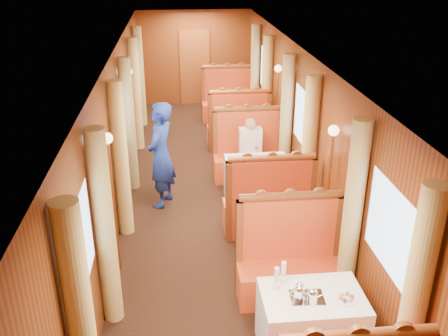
{
  "coord_description": "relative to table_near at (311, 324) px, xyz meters",
  "views": [
    {
      "loc": [
        -0.56,
        -7.49,
        3.99
      ],
      "look_at": [
        0.1,
        -0.91,
        1.05
      ],
      "focal_mm": 40.0,
      "sensor_mm": 36.0,
      "label": 1
    }
  ],
  "objects": [
    {
      "name": "curtain_right_far_a",
      "position": [
        0.63,
        6.22,
        0.8
      ],
      "size": [
        0.22,
        0.22,
        2.35
      ],
      "primitive_type": "cylinder",
      "color": "#D5BE6D",
      "rests_on": "floor"
    },
    {
      "name": "teapot_back",
      "position": [
        -0.14,
        0.02,
        0.43
      ],
      "size": [
        0.17,
        0.14,
        0.12
      ],
      "primitive_type": null,
      "rotation": [
        0.0,
        0.0,
        0.26
      ],
      "color": "silver",
      "rests_on": "tea_tray"
    },
    {
      "name": "banquette_far_aft",
      "position": [
        0.0,
        8.01,
        0.05
      ],
      "size": [
        1.3,
        0.55,
        1.34
      ],
      "color": "red",
      "rests_on": "floor"
    },
    {
      "name": "teapot_right",
      "position": [
        -0.05,
        -0.12,
        0.44
      ],
      "size": [
        0.17,
        0.14,
        0.14
      ],
      "primitive_type": null,
      "rotation": [
        0.0,
        0.0,
        -0.06
      ],
      "color": "silver",
      "rests_on": "tea_tray"
    },
    {
      "name": "sconce_right_aft",
      "position": [
        0.65,
        5.25,
        1.01
      ],
      "size": [
        0.14,
        0.14,
        1.95
      ],
      "color": "#BF8C3F",
      "rests_on": "floor"
    },
    {
      "name": "window_right_mid",
      "position": [
        0.74,
        3.5,
        1.07
      ],
      "size": [
        0.01,
        1.2,
        0.9
      ],
      "primitive_type": null,
      "rotation": [
        1.57,
        0.0,
        -1.57
      ],
      "color": "#8CADD8",
      "rests_on": "wall_right"
    },
    {
      "name": "curtain_left_mid_b",
      "position": [
        -2.13,
        4.28,
        0.8
      ],
      "size": [
        0.22,
        0.22,
        2.35
      ],
      "primitive_type": "cylinder",
      "color": "#D5BE6D",
      "rests_on": "floor"
    },
    {
      "name": "curtain_left_mid_a",
      "position": [
        -2.13,
        2.72,
        0.8
      ],
      "size": [
        0.22,
        0.22,
        2.35
      ],
      "primitive_type": "cylinder",
      "color": "#D5BE6D",
      "rests_on": "floor"
    },
    {
      "name": "banquette_mid_fwd",
      "position": [
        0.0,
        2.49,
        0.05
      ],
      "size": [
        1.3,
        0.55,
        1.34
      ],
      "color": "red",
      "rests_on": "floor"
    },
    {
      "name": "wall_left",
      "position": [
        -2.25,
        3.5,
        0.88
      ],
      "size": [
        0.01,
        12.0,
        2.5
      ],
      "primitive_type": null,
      "rotation": [
        1.57,
        0.0,
        1.57
      ],
      "color": "brown",
      "rests_on": "floor"
    },
    {
      "name": "window_left_mid",
      "position": [
        -2.24,
        3.5,
        1.07
      ],
      "size": [
        0.01,
        1.2,
        0.9
      ],
      "primitive_type": null,
      "rotation": [
        1.57,
        0.0,
        1.57
      ],
      "color": "#8CADD8",
      "rests_on": "wall_left"
    },
    {
      "name": "banquette_mid_aft",
      "position": [
        0.0,
        4.51,
        0.05
      ],
      "size": [
        1.3,
        0.55,
        1.34
      ],
      "color": "red",
      "rests_on": "floor"
    },
    {
      "name": "sconce_left_aft",
      "position": [
        -2.15,
        5.25,
        1.01
      ],
      "size": [
        0.14,
        0.14,
        1.95
      ],
      "color": "#BF8C3F",
      "rests_on": "floor"
    },
    {
      "name": "curtain_right_mid_b",
      "position": [
        0.63,
        4.28,
        0.8
      ],
      "size": [
        0.22,
        0.22,
        2.35
      ],
      "primitive_type": "cylinder",
      "color": "#D5BE6D",
      "rests_on": "floor"
    },
    {
      "name": "window_right_near",
      "position": [
        0.74,
        0.0,
        1.07
      ],
      "size": [
        0.01,
        1.2,
        0.9
      ],
      "primitive_type": null,
      "rotation": [
        1.57,
        0.0,
        -1.57
      ],
      "color": "#8CADD8",
      "rests_on": "wall_right"
    },
    {
      "name": "window_left_far",
      "position": [
        -2.24,
        7.0,
        1.07
      ],
      "size": [
        0.01,
        1.2,
        0.9
      ],
      "primitive_type": null,
      "rotation": [
        1.57,
        0.0,
        1.57
      ],
      "color": "#8CADD8",
      "rests_on": "wall_left"
    },
    {
      "name": "rose_vase_mid",
      "position": [
        -0.01,
        3.51,
        0.55
      ],
      "size": [
        0.06,
        0.06,
        0.36
      ],
      "rotation": [
        0.0,
        0.0,
        -0.36
      ],
      "color": "silver",
      "rests_on": "table_mid"
    },
    {
      "name": "curtain_left_near_a",
      "position": [
        -2.13,
        -0.78,
        0.8
      ],
      "size": [
        0.22,
        0.22,
        2.35
      ],
      "primitive_type": "cylinder",
      "color": "#D5BE6D",
      "rests_on": "floor"
    },
    {
      "name": "wall_right",
      "position": [
        0.75,
        3.5,
        0.88
      ],
      "size": [
        0.01,
        12.0,
        2.5
      ],
      "primitive_type": null,
      "rotation": [
        1.57,
        0.0,
        -1.57
      ],
      "color": "brown",
      "rests_on": "floor"
    },
    {
      "name": "curtain_right_mid_a",
      "position": [
        0.63,
        2.72,
        0.8
      ],
      "size": [
        0.22,
        0.22,
        2.35
      ],
      "primitive_type": "cylinder",
      "color": "#D5BE6D",
      "rests_on": "floor"
    },
    {
      "name": "curtain_left_far_b",
      "position": [
        -2.13,
        7.78,
        0.8
      ],
      "size": [
        0.22,
        0.22,
        2.35
      ],
      "primitive_type": "cylinder",
      "color": "#D5BE6D",
      "rests_on": "floor"
    },
    {
      "name": "tea_tray",
      "position": [
        -0.08,
        -0.04,
        0.38
      ],
      "size": [
        0.36,
        0.28,
        0.01
      ],
      "primitive_type": "cube",
      "rotation": [
        0.0,
        0.0,
        -0.06
      ],
      "color": "silver",
      "rests_on": "table_near"
    },
    {
      "name": "cup_inboard",
      "position": [
        -0.36,
        0.14,
        0.48
      ],
      "size": [
        0.08,
        0.08,
        0.26
      ],
      "rotation": [
        0.0,
        0.0,
        0.14
      ],
      "color": "white",
      "rests_on": "table_near"
    },
    {
      "name": "teapot_left",
      "position": [
        -0.16,
        -0.07,
        0.45
      ],
      "size": [
        0.2,
        0.17,
        0.14
      ],
      "primitive_type": null,
      "rotation": [
        0.0,
        0.0,
        -0.24
      ],
      "color": "silver",
      "rests_on": "tea_tray"
    },
    {
      "name": "table_far",
      "position": [
        0.0,
        7.0,
        0.0
      ],
      "size": [
        1.05,
        0.72,
        0.75
      ],
      "primitive_type": "cube",
      "color": "white",
      "rests_on": "floor"
    },
    {
      "name": "steward",
      "position": [
        -1.58,
        3.56,
        0.51
      ],
      "size": [
        0.62,
        0.76,
        1.78
      ],
      "primitive_type": "imported",
      "rotation": [
        0.0,
        0.0,
        -1.92
      ],
      "color": "navy",
      "rests_on": "floor"
    },
    {
      "name": "floor",
      "position": [
        -0.75,
        3.5,
        -0.38
      ],
      "size": [
        3.0,
        12.0,
        0.01
      ],
      "primitive_type": null,
      "color": "black",
      "rests_on": "ground"
    },
    {
      "name": "banquette_near_aft",
      "position": [
        0.0,
        1.01,
        0.05
      ],
      "size": [
        1.3,
        0.55,
        1.34
      ],
      "color": "red",
      "rests_on": "floor"
    },
    {
      "name": "table_mid",
      "position": [
        0.0,
        3.5,
        0.0
      ],
      "size": [
        1.05,
        0.72,
        0.75
      ],
      "primitive_type": "cube",
      "color": "white",
      "rests_on": "floor"
    },
    {
      "name": "curtain_left_far_a",
      "position": [
        -2.13,
        6.22,
        0.8
      ],
      "size": [
        0.22,
        0.22,
        2.35
      ],
      "primitive_type": "cylinder",
      "color": "#D5BE6D",
      "rests_on": "floor"
    },
    {
      "name": "window_left_near",
      "position": [
        -2.24,
        0.0,
        1.07
      ],
      "size": [
        0.01,
        1.2,
        0.9
      ],
      "primitive_type": null,
      "rotation": [
        1.57,
        0.0,
        1.57
      ],
      "color": "#8CADD8",
      "rests_on": "wall_left"
    },
    {
      "name": "curtain_left_near_b",
      "position": [
        -2.13,
        0.78,
        0.8
      ],
      "size": [
        0.22,
        0.22,
        2.35
      ],
      "primitive_type": "cylinder",
      "color": "#D5BE6D",
      "rests_on": "floor"
    },
    {
      "name": "wall_far",
      "position": [
        -0.75,
        9.5,
        0.88
      ],
      "size": [
        3.0,
        0.01,
        2.5
      ],
      "primitive_type": null,
      "rotation": [
        1.57,
        0.0,
        0.0
      ],
      "color": "brown",
      "rests_on": "floor"
    },
    {
      "name": "table_near",
      "position": [
        0.0,
        0.0,
        0.0
      ],
      "size": [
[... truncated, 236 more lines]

